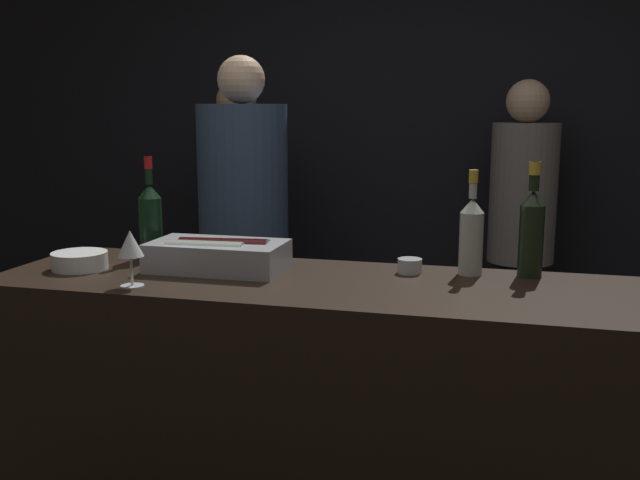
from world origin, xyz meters
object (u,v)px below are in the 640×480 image
(bowl_white, at_px, (80,260))
(ice_bin_with_bottles, at_px, (219,254))
(wine_glass, at_px, (130,245))
(person_blond_tee, at_px, (521,227))
(red_wine_bottle_burgundy, at_px, (151,219))
(person_in_hoodie, at_px, (239,222))
(person_grey_polo, at_px, (244,231))
(champagne_bottle, at_px, (532,229))
(rose_wine_bottle, at_px, (471,233))
(candle_votive, at_px, (410,266))

(bowl_white, bearing_deg, ice_bin_with_bottles, 12.32)
(wine_glass, height_order, person_blond_tee, person_blond_tee)
(red_wine_bottle_burgundy, xyz_separation_m, person_in_hoodie, (-0.18, 1.30, -0.22))
(person_in_hoodie, distance_m, person_grey_polo, 0.57)
(champagne_bottle, bearing_deg, person_in_hoodie, 139.02)
(ice_bin_with_bottles, bearing_deg, bowl_white, -167.68)
(rose_wine_bottle, height_order, person_in_hoodie, person_in_hoodie)
(red_wine_bottle_burgundy, bearing_deg, person_in_hoodie, 97.71)
(ice_bin_with_bottles, xyz_separation_m, person_in_hoodie, (-0.48, 1.42, -0.13))
(bowl_white, distance_m, person_blond_tee, 2.20)
(person_blond_tee, bearing_deg, bowl_white, 42.62)
(person_grey_polo, bearing_deg, ice_bin_with_bottles, 128.35)
(rose_wine_bottle, height_order, red_wine_bottle_burgundy, red_wine_bottle_burgundy)
(bowl_white, height_order, person_grey_polo, person_grey_polo)
(rose_wine_bottle, bearing_deg, person_in_hoodie, 134.83)
(person_grey_polo, bearing_deg, rose_wine_bottle, 166.69)
(rose_wine_bottle, height_order, person_blond_tee, person_blond_tee)
(ice_bin_with_bottles, relative_size, champagne_bottle, 1.21)
(red_wine_bottle_burgundy, distance_m, person_in_hoodie, 1.33)
(champagne_bottle, height_order, red_wine_bottle_burgundy, champagne_bottle)
(candle_votive, height_order, person_blond_tee, person_blond_tee)
(bowl_white, height_order, rose_wine_bottle, rose_wine_bottle)
(bowl_white, bearing_deg, person_grey_polo, 79.11)
(wine_glass, height_order, candle_votive, wine_glass)
(candle_votive, bearing_deg, ice_bin_with_bottles, -169.13)
(ice_bin_with_bottles, height_order, rose_wine_bottle, rose_wine_bottle)
(bowl_white, height_order, candle_votive, bowl_white)
(bowl_white, bearing_deg, red_wine_bottle_burgundy, 57.18)
(bowl_white, xyz_separation_m, candle_votive, (1.05, 0.21, -0.01))
(candle_votive, xyz_separation_m, champagne_bottle, (0.37, 0.05, 0.13))
(red_wine_bottle_burgundy, bearing_deg, rose_wine_bottle, 1.11)
(candle_votive, relative_size, person_blond_tee, 0.05)
(candle_votive, bearing_deg, red_wine_bottle_burgundy, 179.48)
(person_in_hoodie, bearing_deg, ice_bin_with_bottles, -60.12)
(rose_wine_bottle, xyz_separation_m, red_wine_bottle_burgundy, (-1.09, -0.02, 0.01))
(rose_wine_bottle, bearing_deg, red_wine_bottle_burgundy, -178.89)
(person_grey_polo, bearing_deg, wine_glass, 117.10)
(bowl_white, distance_m, candle_votive, 1.07)
(person_in_hoodie, bearing_deg, red_wine_bottle_burgundy, -71.04)
(red_wine_bottle_burgundy, xyz_separation_m, person_blond_tee, (1.28, 1.46, -0.21))
(champagne_bottle, bearing_deg, red_wine_bottle_burgundy, -178.27)
(red_wine_bottle_burgundy, distance_m, person_grey_polo, 0.80)
(champagne_bottle, relative_size, person_blond_tee, 0.22)
(red_wine_bottle_burgundy, bearing_deg, candle_votive, -0.52)
(person_in_hoodie, bearing_deg, candle_votive, -39.09)
(bowl_white, bearing_deg, wine_glass, -30.77)
(candle_votive, height_order, rose_wine_bottle, rose_wine_bottle)
(ice_bin_with_bottles, bearing_deg, rose_wine_bottle, 10.41)
(wine_glass, bearing_deg, champagne_bottle, 20.72)
(champagne_bottle, height_order, rose_wine_bottle, champagne_bottle)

